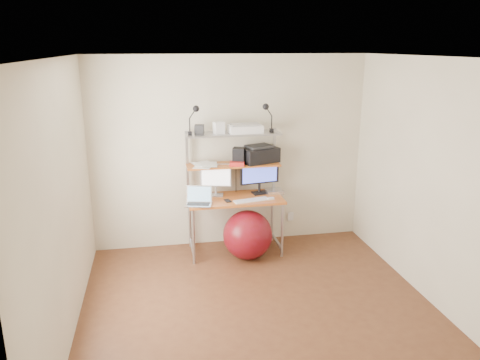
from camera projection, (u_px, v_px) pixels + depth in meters
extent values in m
plane|color=brown|center=(260.00, 310.00, 4.77)|extent=(3.60, 3.60, 0.00)
plane|color=white|center=(263.00, 57.00, 4.08)|extent=(3.60, 3.60, 0.00)
plane|color=beige|center=(230.00, 152.00, 6.13)|extent=(3.60, 0.00, 3.60)
plane|color=beige|center=(331.00, 286.00, 2.73)|extent=(3.60, 0.00, 3.60)
plane|color=beige|center=(62.00, 205.00, 4.11)|extent=(0.00, 3.60, 3.60)
plane|color=beige|center=(434.00, 184.00, 4.75)|extent=(0.00, 3.60, 3.60)
cube|color=#C76026|center=(235.00, 199.00, 5.93)|extent=(1.20, 0.60, 0.03)
cylinder|color=#A6A6AB|center=(194.00, 237.00, 5.69)|extent=(0.04, 0.04, 0.71)
cylinder|color=#A6A6AB|center=(190.00, 222.00, 6.18)|extent=(0.04, 0.04, 0.71)
cylinder|color=#A6A6AB|center=(282.00, 230.00, 5.89)|extent=(0.04, 0.04, 0.71)
cylinder|color=#A6A6AB|center=(272.00, 216.00, 6.38)|extent=(0.04, 0.04, 0.71)
cube|color=#A6A6AB|center=(187.00, 163.00, 5.96)|extent=(0.03, 0.04, 0.84)
cube|color=#A6A6AB|center=(274.00, 160.00, 6.16)|extent=(0.03, 0.04, 0.84)
cube|color=#C76026|center=(233.00, 165.00, 5.94)|extent=(1.18, 0.34, 0.02)
cube|color=#A6A6AB|center=(233.00, 134.00, 5.83)|extent=(1.18, 0.34, 0.02)
cube|color=silver|center=(291.00, 216.00, 6.53)|extent=(0.08, 0.01, 0.12)
cube|color=#ABAAAF|center=(216.00, 195.00, 6.01)|extent=(0.21, 0.17, 0.01)
cylinder|color=#ABAAAF|center=(216.00, 190.00, 6.02)|extent=(0.03, 0.03, 0.10)
cube|color=#ABAAAF|center=(216.00, 175.00, 5.96)|extent=(0.40, 0.11, 0.30)
plane|color=white|center=(216.00, 176.00, 5.94)|extent=(0.35, 0.08, 0.36)
cube|color=black|center=(260.00, 193.00, 6.10)|extent=(0.21, 0.17, 0.01)
cylinder|color=black|center=(259.00, 188.00, 6.10)|extent=(0.03, 0.03, 0.12)
cube|color=black|center=(260.00, 172.00, 6.04)|extent=(0.52, 0.11, 0.32)
plane|color=#4558ED|center=(260.00, 172.00, 6.02)|extent=(0.47, 0.07, 0.47)
cube|color=silver|center=(198.00, 204.00, 5.65)|extent=(0.36, 0.29, 0.02)
cube|color=#292A2C|center=(198.00, 204.00, 5.65)|extent=(0.29, 0.19, 0.00)
cube|color=silver|center=(200.00, 193.00, 5.73)|extent=(0.32, 0.14, 0.20)
plane|color=#6F9ABA|center=(200.00, 193.00, 5.73)|extent=(0.29, 0.14, 0.28)
cube|color=silver|center=(251.00, 200.00, 5.81)|extent=(0.46, 0.21, 0.01)
cube|color=silver|center=(271.00, 199.00, 5.86)|extent=(0.09, 0.07, 0.02)
cube|color=silver|center=(274.00, 191.00, 6.13)|extent=(0.23, 0.23, 0.04)
cube|color=black|center=(228.00, 201.00, 5.80)|extent=(0.09, 0.13, 0.01)
cube|color=black|center=(259.00, 155.00, 6.01)|extent=(0.54, 0.45, 0.19)
cube|color=#292A2C|center=(259.00, 146.00, 5.98)|extent=(0.37, 0.32, 0.03)
cube|color=black|center=(239.00, 156.00, 5.89)|extent=(0.18, 0.18, 0.21)
cube|color=red|center=(237.00, 164.00, 5.84)|extent=(0.20, 0.16, 0.05)
cube|color=silver|center=(245.00, 129.00, 5.83)|extent=(0.43, 0.29, 0.09)
cube|color=#ABAAAF|center=(245.00, 124.00, 5.81)|extent=(0.36, 0.22, 0.02)
cube|color=silver|center=(219.00, 128.00, 5.75)|extent=(0.15, 0.13, 0.14)
cube|color=#292A2C|center=(199.00, 129.00, 5.74)|extent=(0.13, 0.13, 0.11)
cube|color=black|center=(190.00, 133.00, 5.67)|extent=(0.04, 0.05, 0.04)
cylinder|color=black|center=(190.00, 125.00, 5.64)|extent=(0.01, 0.01, 0.16)
sphere|color=black|center=(196.00, 109.00, 5.59)|extent=(0.08, 0.08, 0.08)
cube|color=black|center=(271.00, 130.00, 5.86)|extent=(0.04, 0.05, 0.04)
cylinder|color=black|center=(272.00, 122.00, 5.84)|extent=(0.01, 0.01, 0.16)
sphere|color=black|center=(266.00, 107.00, 5.76)|extent=(0.08, 0.08, 0.08)
sphere|color=maroon|center=(248.00, 235.00, 5.87)|extent=(0.62, 0.62, 0.62)
cube|color=white|center=(203.00, 166.00, 5.82)|extent=(0.29, 0.34, 0.00)
cube|color=white|center=(202.00, 164.00, 5.90)|extent=(0.28, 0.33, 0.00)
cube|color=white|center=(209.00, 164.00, 5.86)|extent=(0.24, 0.30, 0.00)
cube|color=white|center=(205.00, 164.00, 5.87)|extent=(0.30, 0.34, 0.00)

